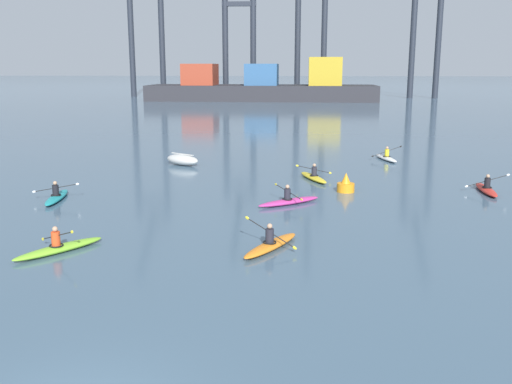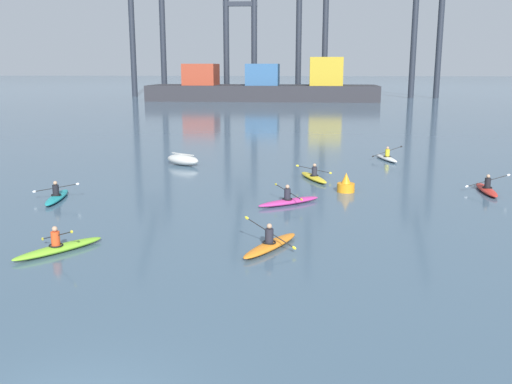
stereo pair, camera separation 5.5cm
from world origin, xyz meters
name	(u,v)px [view 2 (the right image)]	position (x,y,z in m)	size (l,w,h in m)	color
container_barge	(264,87)	(-3.77, 101.16, 2.58)	(43.23, 11.12, 8.06)	#28282D
gantry_crane_west	(146,8)	(-29.38, 112.28, 18.33)	(7.76, 17.92, 36.99)	#232833
gantry_crane_west_mid	(240,20)	(-9.56, 110.77, 15.61)	(6.98, 17.75, 32.29)	#232833
gantry_crane_east_mid	(312,9)	(5.14, 113.96, 17.98)	(6.69, 16.20, 36.55)	#232833
gantry_crane_east	(429,8)	(28.22, 111.71, 17.64)	(6.27, 19.83, 35.15)	#232833
capsized_dinghy	(183,160)	(-3.77, 27.57, 0.35)	(2.78, 2.33, 0.76)	beige
channel_buoy	(346,185)	(6.35, 20.24, 0.36)	(0.90, 0.90, 1.00)	orange
kayak_orange	(270,244)	(3.06, 10.49, 0.17)	(2.10, 3.29, 1.09)	orange
kayak_lime	(59,247)	(-4.27, 9.49, 0.17)	(2.49, 3.10, 1.02)	#7ABC2D
kayak_magenta	(289,201)	(3.50, 17.24, 0.17)	(3.07, 2.53, 0.95)	#C13384
kayak_teal	(57,196)	(-7.74, 17.16, 0.17)	(2.25, 3.45, 0.95)	teal
kayak_yellow	(314,177)	(4.74, 23.31, 0.17)	(2.09, 3.38, 0.95)	yellow
kayak_red	(487,189)	(13.56, 20.77, 0.17)	(2.20, 3.42, 1.01)	red
kayak_white	(387,158)	(9.85, 30.83, 0.17)	(2.15, 3.44, 1.00)	silver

